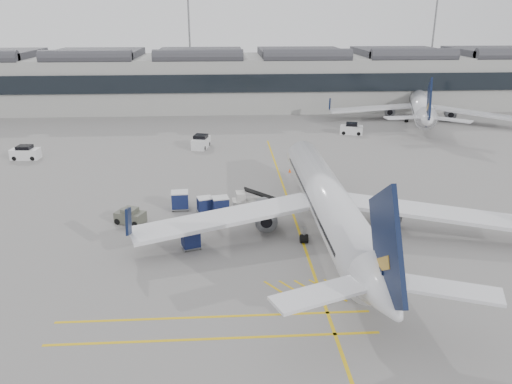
{
  "coord_description": "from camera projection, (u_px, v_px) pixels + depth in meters",
  "views": [
    {
      "loc": [
        3.0,
        -39.97,
        20.15
      ],
      "look_at": [
        5.83,
        4.43,
        4.0
      ],
      "focal_mm": 35.0,
      "sensor_mm": 36.0,
      "label": 1
    }
  ],
  "objects": [
    {
      "name": "safety_cone_nose",
      "position": [
        290.0,
        170.0,
        66.16
      ],
      "size": [
        0.39,
        0.39,
        0.54
      ],
      "primitive_type": "cone",
      "color": "#F24C0A",
      "rests_on": "ground"
    },
    {
      "name": "ramp_agent_b",
      "position": [
        213.0,
        219.0,
        49.2
      ],
      "size": [
        0.98,
        0.83,
        1.77
      ],
      "primitive_type": "imported",
      "rotation": [
        0.0,
        0.0,
        3.35
      ],
      "color": "#E94D0C",
      "rests_on": "ground"
    },
    {
      "name": "airliner_far",
      "position": [
        421.0,
        105.0,
        96.34
      ],
      "size": [
        33.75,
        37.43,
        10.27
      ],
      "rotation": [
        0.0,
        0.0,
        -0.3
      ],
      "color": "silver",
      "rests_on": "ground"
    },
    {
      "name": "ramp_agent_a",
      "position": [
        266.0,
        215.0,
        50.29
      ],
      "size": [
        0.73,
        0.73,
        1.71
      ],
      "primitive_type": "imported",
      "rotation": [
        0.0,
        0.0,
        0.78
      ],
      "color": "#FF420D",
      "rests_on": "ground"
    },
    {
      "name": "service_van_right",
      "position": [
        351.0,
        129.0,
        86.66
      ],
      "size": [
        4.21,
        2.88,
        1.97
      ],
      "rotation": [
        0.0,
        0.0,
        -0.27
      ],
      "color": "silver",
      "rests_on": "ground"
    },
    {
      "name": "baggage_cart_d",
      "position": [
        191.0,
        239.0,
        44.74
      ],
      "size": [
        2.0,
        1.82,
        1.74
      ],
      "rotation": [
        0.0,
        0.0,
        0.33
      ],
      "color": "gray",
      "rests_on": "ground"
    },
    {
      "name": "pushback_tug",
      "position": [
        130.0,
        216.0,
        50.19
      ],
      "size": [
        3.28,
        2.7,
        1.59
      ],
      "rotation": [
        0.0,
        0.0,
        -0.41
      ],
      "color": "#505245",
      "rests_on": "ground"
    },
    {
      "name": "baggage_cart_b",
      "position": [
        220.0,
        205.0,
        52.35
      ],
      "size": [
        2.03,
        1.77,
        1.88
      ],
      "rotation": [
        0.0,
        0.0,
        0.18
      ],
      "color": "gray",
      "rests_on": "ground"
    },
    {
      "name": "light_masts",
      "position": [
        203.0,
        36.0,
        119.82
      ],
      "size": [
        113.0,
        0.6,
        25.45
      ],
      "color": "slate",
      "rests_on": "ground"
    },
    {
      "name": "baggage_cart_a",
      "position": [
        205.0,
        204.0,
        52.72
      ],
      "size": [
        1.94,
        1.74,
        1.72
      ],
      "rotation": [
        0.0,
        0.0,
        0.28
      ],
      "color": "gray",
      "rests_on": "ground"
    },
    {
      "name": "ground",
      "position": [
        194.0,
        253.0,
        44.19
      ],
      "size": [
        220.0,
        220.0,
        0.0
      ],
      "primitive_type": "plane",
      "color": "gray",
      "rests_on": "ground"
    },
    {
      "name": "baggage_cart_c",
      "position": [
        180.0,
        200.0,
        53.52
      ],
      "size": [
        2.02,
        1.71,
        2.02
      ],
      "rotation": [
        0.0,
        0.0,
        0.07
      ],
      "color": "gray",
      "rests_on": "ground"
    },
    {
      "name": "service_van_mid",
      "position": [
        201.0,
        142.0,
        77.83
      ],
      "size": [
        2.96,
        4.45,
        2.1
      ],
      "rotation": [
        0.0,
        0.0,
        1.33
      ],
      "color": "silver",
      "rests_on": "ground"
    },
    {
      "name": "terminal",
      "position": [
        210.0,
        79.0,
        109.57
      ],
      "size": [
        200.0,
        20.45,
        12.4
      ],
      "color": "#9E9E99",
      "rests_on": "ground"
    },
    {
      "name": "airliner_main",
      "position": [
        329.0,
        203.0,
        46.97
      ],
      "size": [
        37.14,
        40.56,
        10.79
      ],
      "rotation": [
        0.0,
        0.0,
        0.0
      ],
      "color": "silver",
      "rests_on": "ground"
    },
    {
      "name": "apron_markings",
      "position": [
        291.0,
        208.0,
        54.17
      ],
      "size": [
        0.25,
        60.0,
        0.01
      ],
      "primitive_type": "cube",
      "color": "gold",
      "rests_on": "ground"
    },
    {
      "name": "safety_cone_engine",
      "position": [
        320.0,
        212.0,
        52.38
      ],
      "size": [
        0.36,
        0.36,
        0.51
      ],
      "primitive_type": "cone",
      "color": "#F24C0A",
      "rests_on": "ground"
    },
    {
      "name": "belt_loader",
      "position": [
        250.0,
        201.0,
        54.66
      ],
      "size": [
        5.12,
        1.99,
        2.06
      ],
      "rotation": [
        0.0,
        0.0,
        0.08
      ],
      "color": "beige",
      "rests_on": "ground"
    },
    {
      "name": "service_van_left",
      "position": [
        25.0,
        153.0,
        71.97
      ],
      "size": [
        4.0,
        2.16,
        2.0
      ],
      "rotation": [
        0.0,
        0.0,
        -0.06
      ],
      "color": "silver",
      "rests_on": "ground"
    }
  ]
}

